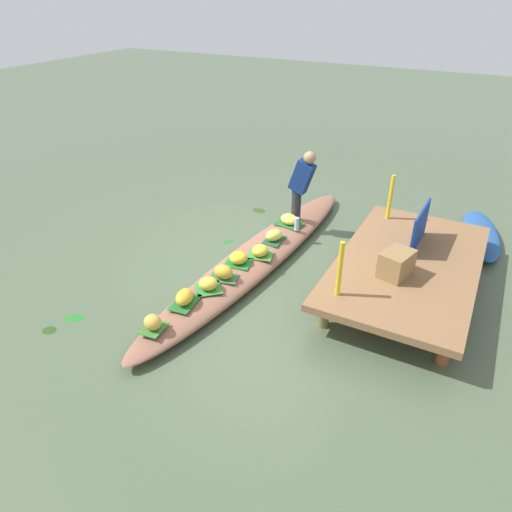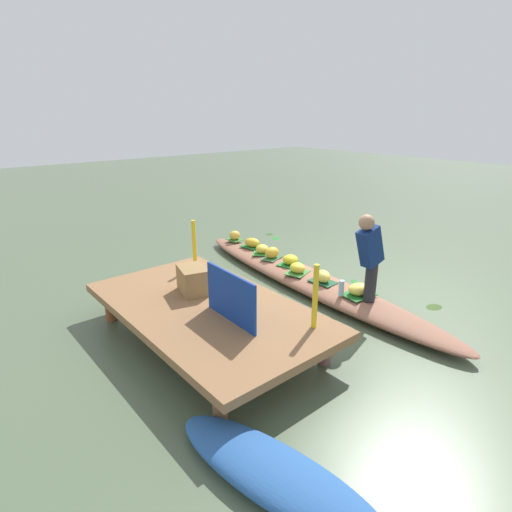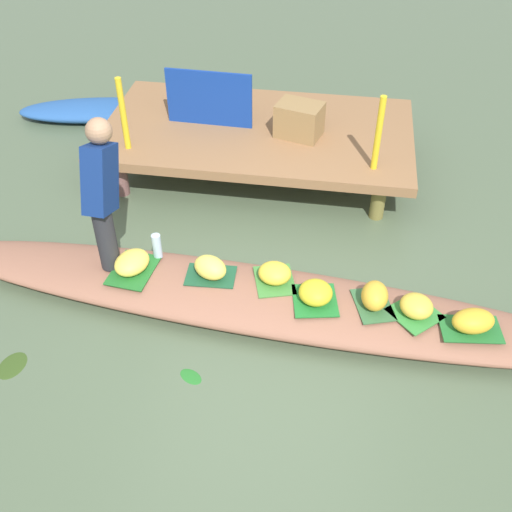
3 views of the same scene
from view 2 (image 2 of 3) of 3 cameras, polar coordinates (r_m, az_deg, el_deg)
name	(u,v)px [view 2 (image 2 of 3)]	position (r m, az deg, el deg)	size (l,w,h in m)	color
canal_water	(307,286)	(6.79, 7.02, -4.20)	(40.00, 40.00, 0.00)	#4E5F45
dock_platform	(207,310)	(5.11, -6.82, -7.38)	(3.20, 1.80, 0.47)	olive
vendor_boat	(307,280)	(6.75, 7.06, -3.29)	(5.60, 0.78, 0.23)	#905E48
moored_boat	(274,473)	(3.54, 2.55, -27.76)	(1.88, 0.56, 0.20)	#275499
leaf_mat_0	(272,258)	(7.33, 2.20, -0.26)	(0.38, 0.26, 0.01)	#356438
banana_bunch_0	(272,253)	(7.30, 2.21, 0.47)	(0.27, 0.20, 0.20)	gold
leaf_mat_1	(235,240)	(8.39, -2.95, 2.28)	(0.31, 0.25, 0.01)	#3A772F
banana_bunch_1	(235,235)	(8.37, -2.96, 2.87)	(0.22, 0.20, 0.18)	gold
leaf_mat_2	(297,272)	(6.70, 5.73, -2.27)	(0.37, 0.30, 0.01)	#3F8037
banana_bunch_2	(298,268)	(6.67, 5.75, -1.63)	(0.26, 0.23, 0.16)	yellow
leaf_mat_3	(323,282)	(6.40, 9.20, -3.51)	(0.40, 0.27, 0.01)	#1C4F30
banana_bunch_3	(323,276)	(6.36, 9.24, -2.77)	(0.29, 0.21, 0.18)	#F1DC56
leaf_mat_4	(252,247)	(7.93, -0.51, 1.28)	(0.44, 0.28, 0.01)	#22692C
banana_bunch_4	(252,243)	(7.90, -0.51, 1.87)	(0.32, 0.21, 0.17)	gold
leaf_mat_5	(290,264)	(7.04, 4.76, -1.15)	(0.37, 0.34, 0.01)	#1F712B
banana_bunch_5	(290,260)	(7.01, 4.78, -0.51)	(0.26, 0.26, 0.17)	gold
leaf_mat_6	(262,253)	(7.58, 0.86, 0.42)	(0.33, 0.33, 0.01)	#358538
banana_bunch_6	(262,249)	(7.55, 0.87, 0.99)	(0.24, 0.25, 0.16)	gold
leaf_mat_7	(359,294)	(6.06, 13.98, -5.18)	(0.44, 0.33, 0.01)	#226827
banana_bunch_7	(359,289)	(6.03, 14.04, -4.46)	(0.32, 0.25, 0.17)	#F9DA51
vendor_person	(370,253)	(5.63, 15.42, 0.38)	(0.21, 0.44, 1.24)	#28282D
water_bottle	(341,288)	(5.95, 11.70, -4.34)	(0.08, 0.08, 0.22)	#AECCE4
market_banner	(231,297)	(4.59, -3.52, -5.67)	(0.89, 0.03, 0.58)	navy
railing_post_west	(315,297)	(4.46, 8.16, -5.56)	(0.06, 0.06, 0.73)	yellow
railing_post_east	(194,244)	(6.19, -8.51, 1.63)	(0.06, 0.06, 0.73)	yellow
produce_crate	(193,280)	(5.40, -8.71, -3.27)	(0.44, 0.32, 0.34)	olive
drifting_plant_0	(276,238)	(9.30, 2.75, 2.48)	(0.25, 0.17, 0.01)	#217828
drifting_plant_1	(269,234)	(9.59, 1.86, 3.02)	(0.18, 0.16, 0.01)	#264817
drifting_plant_2	(355,281)	(7.12, 13.44, -3.44)	(0.19, 0.11, 0.01)	#246F26
drifting_plant_3	(434,307)	(6.59, 23.36, -6.47)	(0.27, 0.19, 0.01)	#324A1B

